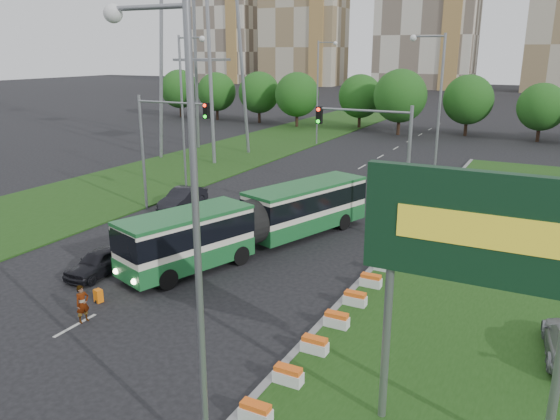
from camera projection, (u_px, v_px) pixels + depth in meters
The scene contains 18 objects.
ground at pixel (217, 286), 26.26m from camera, with size 360.00×360.00×0.00m, color black.
grass_median at pixel (522, 275), 27.36m from camera, with size 14.00×60.00×0.15m, color #1D4112.
median_kerb at pixel (387, 252), 30.41m from camera, with size 0.30×60.00×0.18m, color gray.
left_verge at pixel (205, 161), 55.48m from camera, with size 12.00×110.00×0.10m, color #1D4112.
lane_markings at pixel (322, 189), 44.65m from camera, with size 0.20×100.00×0.01m, color #B6B7AF, non-canonical shape.
flower_planters at pixel (363, 289), 24.81m from camera, with size 1.10×20.30×0.60m, color white, non-canonical shape.
billboard at pixel (479, 241), 14.03m from camera, with size 6.00×0.37×8.00m.
traffic_mast_median at pixel (381, 151), 31.20m from camera, with size 5.76×0.32×8.00m.
traffic_mast_left at pixel (160, 136), 36.99m from camera, with size 5.76×0.32×8.00m.
street_lamps at pixel (262, 131), 34.43m from camera, with size 36.00×60.00×12.00m, color gray, non-canonical shape.
tree_line at pixel (530, 104), 67.56m from camera, with size 120.00×8.00×9.00m, color #194713, non-canonical shape.
apartment_tower_west at pixel (304, 9), 176.10m from camera, with size 26.00×15.00×48.00m, color #BAB196.
midrise_west at pixel (226, 30), 190.94m from camera, with size 22.00×14.00×36.00m, color beige.
articulated_bus at pixel (254, 220), 30.85m from camera, with size 2.57×16.51×2.72m.
car_left_near at pixel (99, 262), 27.44m from camera, with size 1.55×3.86×1.32m, color black.
car_left_far at pixel (183, 199), 38.90m from camera, with size 1.57×4.51×1.49m, color black.
pedestrian at pixel (82, 304), 22.56m from camera, with size 0.59×0.39×1.62m, color gray.
shopping_trolley at pixel (98, 296), 24.48m from camera, with size 0.35×0.37×0.60m.
Camera 1 is at (13.75, -20.12, 10.87)m, focal length 35.00 mm.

